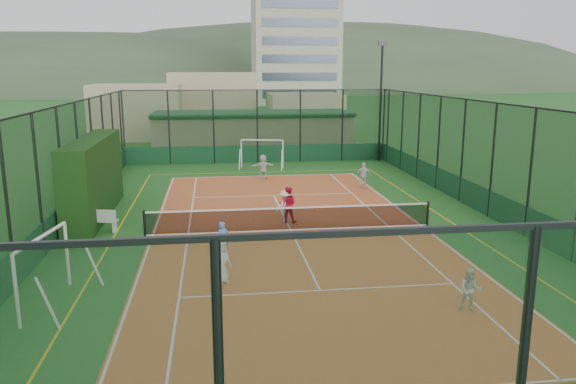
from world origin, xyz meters
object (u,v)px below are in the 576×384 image
Objects in this scene: child_far_right at (364,175)px; clubhouse at (253,132)px; child_near_left at (221,262)px; child_far_left at (285,206)px; child_far_back at (263,167)px; child_near_right at (470,290)px; apartment_tower at (295,19)px; child_near_mid at (223,240)px; coach at (288,205)px; futsal_goal_near at (44,271)px; white_bench at (96,220)px; futsal_goal_far at (262,154)px; floodlight_ne at (381,102)px.

clubhouse is at bearing -57.86° from child_far_right.
child_far_right is (7.96, 13.03, 0.03)m from child_near_left.
child_far_left is 0.95× the size of child_far_back.
apartment_tower is at bearing 110.95° from child_near_right.
child_near_left is at bearing -127.29° from child_near_mid.
child_far_right reaches higher than child_far_left.
coach is (0.11, 0.00, 0.07)m from child_far_left.
child_far_right reaches higher than child_near_mid.
child_far_left is 0.13m from coach.
futsal_goal_near is 2.23× the size of child_near_left.
child_near_right is 10.22m from coach.
child_far_back is (-0.17, -11.16, -0.83)m from clubhouse.
futsal_goal_near reaches higher than child_near_left.
child_far_right is at bearing 111.35° from child_near_right.
child_near_left is at bearing -39.30° from white_bench.
child_near_mid is at bearing -96.33° from clubhouse.
child_near_mid is (-14.77, -84.99, -14.36)m from apartment_tower.
child_near_right reaches higher than white_bench.
child_near_mid is at bearing 166.88° from child_near_right.
clubhouse is at bearing -75.75° from coach.
child_far_left is at bearing -90.21° from clubhouse.
white_bench is at bearing -107.29° from futsal_goal_far.
floodlight_ne reaches higher than futsal_goal_far.
child_near_left is 7.21m from coach.
coach reaches higher than child_far_right.
child_near_mid is 0.90× the size of child_far_left.
child_near_mid is at bearing -25.02° from white_bench.
coach is at bearing 14.93° from white_bench.
apartment_tower is 19.46× the size of coach.
coach is at bearing 64.49° from child_far_right.
clubhouse is at bearing 82.32° from white_bench.
child_far_right is 6.16m from child_far_back.
futsal_goal_far is at bearing 45.91° from child_near_mid.
white_bench is 7.73m from child_far_left.
white_bench is at bearing 45.65° from child_far_back.
child_near_mid is 0.89× the size of child_far_right.
apartment_tower is at bearing -123.12° from child_far_left.
clubhouse is 5.34× the size of futsal_goal_far.
floodlight_ne is at bearing 105.14° from child_near_right.
white_bench is at bearing -136.21° from floodlight_ne.
white_bench is (-19.80, -81.12, -14.51)m from apartment_tower.
floodlight_ne is 25.05m from child_near_left.
white_bench is at bearing -103.72° from apartment_tower.
apartment_tower reaches higher than child_far_left.
apartment_tower is (12.00, 60.00, 13.43)m from clubhouse.
futsal_goal_near is at bearing 20.00° from child_far_left.
child_far_right is (-3.51, -8.97, -3.41)m from floodlight_ne.
child_far_back reaches higher than child_far_right.
futsal_goal_far is (0.12, -7.21, -0.66)m from clubhouse.
coach reaches higher than white_bench.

